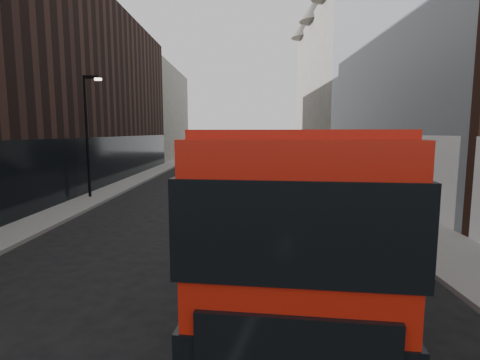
{
  "coord_description": "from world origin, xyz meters",
  "views": [
    {
      "loc": [
        0.86,
        -3.74,
        3.95
      ],
      "look_at": [
        0.72,
        7.53,
        2.5
      ],
      "focal_mm": 28.0,
      "sensor_mm": 36.0,
      "label": 1
    }
  ],
  "objects_px": {
    "car_a": "(237,199)",
    "car_b": "(272,174)",
    "street_lamp": "(88,128)",
    "red_bus": "(292,212)",
    "grey_bus": "(251,150)",
    "car_c": "(269,170)"
  },
  "relations": [
    {
      "from": "car_a",
      "to": "grey_bus",
      "type": "bearing_deg",
      "value": 86.3
    },
    {
      "from": "grey_bus",
      "to": "car_c",
      "type": "relative_size",
      "value": 2.22
    },
    {
      "from": "car_b",
      "to": "car_c",
      "type": "bearing_deg",
      "value": 94.07
    },
    {
      "from": "red_bus",
      "to": "car_c",
      "type": "distance_m",
      "value": 23.69
    },
    {
      "from": "grey_bus",
      "to": "car_c",
      "type": "distance_m",
      "value": 11.47
    },
    {
      "from": "street_lamp",
      "to": "grey_bus",
      "type": "bearing_deg",
      "value": 65.17
    },
    {
      "from": "red_bus",
      "to": "car_a",
      "type": "distance_m",
      "value": 10.14
    },
    {
      "from": "red_bus",
      "to": "car_c",
      "type": "xyz_separation_m",
      "value": [
        1.0,
        23.62,
        -1.47
      ]
    },
    {
      "from": "street_lamp",
      "to": "car_a",
      "type": "relative_size",
      "value": 1.69
    },
    {
      "from": "grey_bus",
      "to": "street_lamp",
      "type": "bearing_deg",
      "value": -117.32
    },
    {
      "from": "car_a",
      "to": "car_b",
      "type": "bearing_deg",
      "value": 76.28
    },
    {
      "from": "street_lamp",
      "to": "red_bus",
      "type": "bearing_deg",
      "value": -53.54
    },
    {
      "from": "grey_bus",
      "to": "car_a",
      "type": "height_order",
      "value": "grey_bus"
    },
    {
      "from": "street_lamp",
      "to": "red_bus",
      "type": "distance_m",
      "value": 17.16
    },
    {
      "from": "grey_bus",
      "to": "car_b",
      "type": "relative_size",
      "value": 2.76
    },
    {
      "from": "grey_bus",
      "to": "car_a",
      "type": "distance_m",
      "value": 25.09
    },
    {
      "from": "red_bus",
      "to": "car_c",
      "type": "bearing_deg",
      "value": 94.51
    },
    {
      "from": "red_bus",
      "to": "car_b",
      "type": "bearing_deg",
      "value": 93.83
    },
    {
      "from": "street_lamp",
      "to": "car_c",
      "type": "relative_size",
      "value": 1.38
    },
    {
      "from": "red_bus",
      "to": "car_b",
      "type": "xyz_separation_m",
      "value": [
        1.16,
        21.45,
        -1.53
      ]
    },
    {
      "from": "red_bus",
      "to": "car_b",
      "type": "height_order",
      "value": "red_bus"
    },
    {
      "from": "street_lamp",
      "to": "car_b",
      "type": "distance_m",
      "value": 14.13
    }
  ]
}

